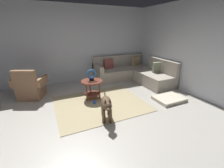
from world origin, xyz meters
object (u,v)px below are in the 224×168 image
(torus_sculpture, at_px, (91,75))
(dog_toy_ball, at_px, (95,102))
(sectional_couch, at_px, (133,73))
(dog, at_px, (106,105))
(dog_bed_mat, at_px, (169,99))
(armchair, at_px, (30,88))
(side_table, at_px, (92,85))

(torus_sculpture, height_order, dog_toy_ball, torus_sculpture)
(torus_sculpture, bearing_deg, sectional_couch, 25.23)
(torus_sculpture, height_order, dog, torus_sculpture)
(sectional_couch, height_order, dog, sectional_couch)
(torus_sculpture, height_order, dog_bed_mat, torus_sculpture)
(sectional_couch, height_order, torus_sculpture, sectional_couch)
(dog, bearing_deg, sectional_couch, -116.32)
(armchair, distance_m, dog, 2.48)
(side_table, height_order, dog_toy_ball, side_table)
(torus_sculpture, xyz_separation_m, dog_toy_ball, (-0.05, -0.35, -0.66))
(side_table, bearing_deg, dog_bed_mat, -28.08)
(sectional_couch, bearing_deg, dog, -133.47)
(armchair, xyz_separation_m, dog_toy_ball, (1.54, -1.11, -0.27))
(dog_bed_mat, distance_m, dog_toy_ball, 2.08)
(dog_bed_mat, bearing_deg, armchair, 153.02)
(dog, bearing_deg, dog_toy_ball, -73.06)
(armchair, distance_m, dog_toy_ball, 1.92)
(armchair, bearing_deg, sectional_couch, 25.74)
(dog_bed_mat, distance_m, dog, 2.01)
(sectional_couch, bearing_deg, dog_bed_mat, -90.36)
(dog_bed_mat, relative_size, dog, 0.97)
(torus_sculpture, bearing_deg, side_table, 90.00)
(torus_sculpture, bearing_deg, dog, -92.66)
(armchair, bearing_deg, torus_sculpture, -2.29)
(sectional_couch, bearing_deg, armchair, -177.59)
(sectional_couch, xyz_separation_m, dog_toy_ball, (-1.98, -1.26, -0.24))
(torus_sculpture, relative_size, dog, 0.40)
(armchair, relative_size, dog, 1.18)
(sectional_couch, xyz_separation_m, dog, (-1.99, -2.10, 0.09))
(armchair, distance_m, dog_bed_mat, 3.95)
(torus_sculpture, xyz_separation_m, dog, (-0.06, -1.19, -0.33))
(side_table, bearing_deg, armchair, 154.39)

